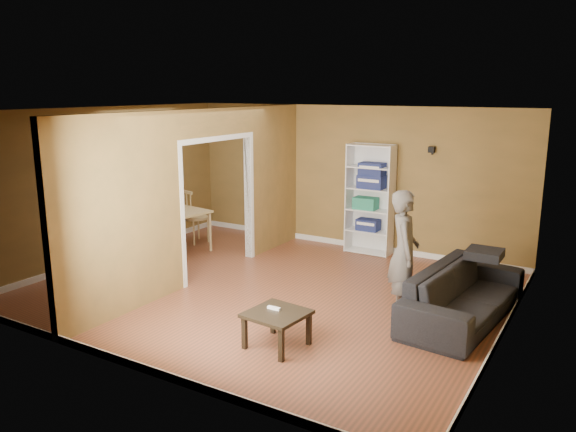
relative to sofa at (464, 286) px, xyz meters
The scene contains 16 objects.
room_shell 2.86m from the sofa, behind, with size 6.50×6.50×6.50m.
partition 4.01m from the sofa, behind, with size 0.22×5.50×2.60m, color olive, non-canonical shape.
wall_speaker 2.99m from the sofa, 117.40° to the left, with size 0.10×0.10×0.10m, color black.
sofa is the anchor object (origin of this frame).
person 0.93m from the sofa, 168.62° to the right, with size 0.54×0.70×1.92m, color slate.
bookshelf 3.19m from the sofa, 134.80° to the left, with size 0.82×0.36×1.95m.
paper_box_navy_a 3.12m from the sofa, 135.70° to the left, with size 0.39×0.26×0.20m, color navy.
paper_box_teal 3.20m from the sofa, 136.47° to the left, with size 0.41×0.27×0.21m, color #227369.
paper_box_navy_b 3.21m from the sofa, 135.20° to the left, with size 0.46×0.30×0.23m, color #20244D.
paper_box_navy_c 3.27m from the sofa, 135.17° to the left, with size 0.43×0.28×0.22m, color navy.
coffee_table 2.49m from the sofa, 130.76° to the right, with size 0.63×0.63×0.42m.
game_controller 2.50m from the sofa, 132.75° to the right, with size 0.16×0.04×0.03m, color white.
dining_table 5.35m from the sofa, behind, with size 1.21×0.80×0.75m.
chair_left 6.03m from the sofa, behind, with size 0.42×0.42×0.91m, color tan, non-canonical shape.
chair_near 5.21m from the sofa, behind, with size 0.42×0.42×0.91m, color tan, non-canonical shape.
chair_far 5.45m from the sofa, 168.00° to the left, with size 0.47×0.47×1.04m, color #D5B783, non-canonical shape.
Camera 1 is at (4.23, -6.55, 2.89)m, focal length 35.00 mm.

